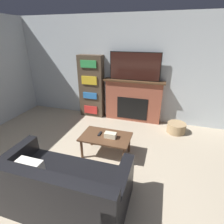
# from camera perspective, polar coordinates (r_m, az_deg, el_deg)

# --- Properties ---
(wall_back) EXTENTS (6.97, 0.06, 2.70)m
(wall_back) POSITION_cam_1_polar(r_m,az_deg,el_deg) (4.78, 3.79, 13.48)
(wall_back) COLOR silver
(wall_back) RESTS_ON ground_plane
(fireplace) EXTENTS (1.60, 0.28, 1.14)m
(fireplace) POSITION_cam_1_polar(r_m,az_deg,el_deg) (4.79, 6.90, 3.71)
(fireplace) COLOR brown
(fireplace) RESTS_ON ground_plane
(tv) EXTENTS (1.28, 0.03, 0.70)m
(tv) POSITION_cam_1_polar(r_m,az_deg,el_deg) (4.54, 7.43, 14.52)
(tv) COLOR black
(tv) RESTS_ON fireplace
(couch) EXTENTS (1.81, 0.97, 0.86)m
(couch) POSITION_cam_1_polar(r_m,az_deg,el_deg) (2.71, -16.32, -22.64)
(couch) COLOR black
(couch) RESTS_ON ground_plane
(coffee_table) EXTENTS (0.95, 0.58, 0.43)m
(coffee_table) POSITION_cam_1_polar(r_m,az_deg,el_deg) (3.42, -2.02, -8.67)
(coffee_table) COLOR brown
(coffee_table) RESTS_ON ground_plane
(tissue_box) EXTENTS (0.22, 0.12, 0.10)m
(tissue_box) POSITION_cam_1_polar(r_m,az_deg,el_deg) (3.32, -0.53, -7.57)
(tissue_box) COLOR beige
(tissue_box) RESTS_ON coffee_table
(remote_control) EXTENTS (0.04, 0.15, 0.02)m
(remote_control) POSITION_cam_1_polar(r_m,az_deg,el_deg) (3.44, -4.02, -7.10)
(remote_control) COLOR black
(remote_control) RESTS_ON coffee_table
(bookshelf) EXTENTS (0.69, 0.29, 1.73)m
(bookshelf) POSITION_cam_1_polar(r_m,az_deg,el_deg) (5.01, -6.69, 8.16)
(bookshelf) COLOR #4C3D2D
(bookshelf) RESTS_ON ground_plane
(storage_basket) EXTENTS (0.44, 0.44, 0.24)m
(storage_basket) POSITION_cam_1_polar(r_m,az_deg,el_deg) (4.58, 20.23, -4.85)
(storage_basket) COLOR tan
(storage_basket) RESTS_ON ground_plane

